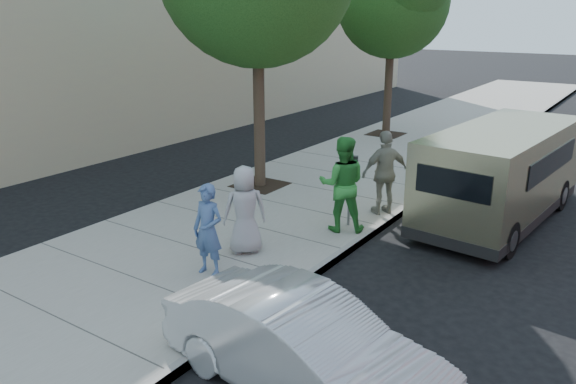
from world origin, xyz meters
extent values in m
plane|color=black|center=(0.00, 0.00, 0.00)|extent=(120.00, 120.00, 0.00)
cube|color=gray|center=(-1.00, 0.00, 0.07)|extent=(5.00, 60.00, 0.15)
cube|color=gray|center=(1.44, 0.00, 0.07)|extent=(0.12, 60.00, 0.16)
cube|color=black|center=(-2.30, 2.40, 0.15)|extent=(1.20, 1.20, 0.01)
cylinder|color=#38281E|center=(-2.30, 2.40, 2.13)|extent=(0.28, 0.28, 3.96)
cube|color=black|center=(-2.30, 10.00, 0.15)|extent=(1.20, 1.20, 0.01)
cylinder|color=#38281E|center=(-2.30, 10.00, 1.91)|extent=(0.28, 0.28, 3.52)
sphere|color=#1B4517|center=(-2.30, 10.00, 4.71)|extent=(3.80, 3.80, 3.80)
cylinder|color=gray|center=(0.91, 1.16, 0.74)|extent=(0.06, 0.06, 1.17)
cube|color=gray|center=(0.91, 1.16, 1.36)|extent=(0.24, 0.15, 0.08)
cube|color=#2D2D30|center=(0.83, 1.13, 1.51)|extent=(0.16, 0.15, 0.23)
cube|color=#2D2D30|center=(0.99, 1.20, 1.51)|extent=(0.16, 0.15, 0.23)
cube|color=#B8B284|center=(3.30, 3.51, 1.13)|extent=(2.34, 5.22, 1.87)
cube|color=#B8B284|center=(3.55, 6.27, 0.67)|extent=(1.77, 0.67, 0.80)
cube|color=black|center=(3.07, 0.97, 1.46)|extent=(1.40, 0.15, 0.52)
cylinder|color=black|center=(2.63, 5.25, 0.36)|extent=(0.31, 0.73, 0.71)
cylinder|color=black|center=(4.28, 5.10, 0.36)|extent=(0.31, 0.73, 0.71)
cylinder|color=black|center=(2.31, 1.82, 0.36)|extent=(0.31, 0.73, 0.71)
cylinder|color=black|center=(3.96, 1.67, 0.36)|extent=(0.31, 0.73, 0.71)
imported|color=#B9BEC1|center=(2.92, -3.73, 0.61)|extent=(3.83, 1.70, 1.22)
imported|color=#466395|center=(0.05, -2.16, 0.93)|extent=(0.59, 0.41, 1.57)
imported|color=#2E8E35|center=(0.91, 0.85, 1.11)|extent=(1.18, 1.10, 1.93)
imported|color=#AAAAAC|center=(-0.01, -1.11, 0.96)|extent=(0.92, 0.94, 1.63)
imported|color=gray|center=(1.20, 2.24, 1.07)|extent=(1.01, 1.13, 1.84)
camera|label=1|loc=(5.99, -8.57, 4.37)|focal=35.00mm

